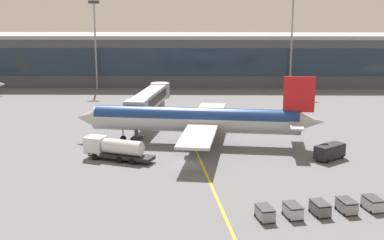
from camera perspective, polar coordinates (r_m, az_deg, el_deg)
ground_plane at (r=76.14m, az=-0.50°, el=-4.80°), size 700.00×700.00×0.00m
apron_lead_in_line at (r=78.03m, az=0.89°, el=-4.37°), size 10.44×79.39×0.01m
terminal_building at (r=152.45m, az=-2.99°, el=6.68°), size 176.90×19.64×14.26m
main_airliner at (r=85.79m, az=0.56°, el=0.02°), size 41.31×32.83×11.54m
jet_bridge at (r=99.38m, az=-4.61°, el=2.31°), size 6.64×23.34×6.80m
fuel_tanker at (r=78.45m, az=-8.47°, el=-3.09°), size 11.00×6.09×3.25m
crew_van at (r=80.41m, az=14.76°, el=-3.31°), size 5.21×4.78×2.30m
baggage_cart_0 at (r=57.46m, az=7.96°, el=-10.02°), size 2.14×2.93×1.48m
baggage_cart_1 at (r=58.59m, az=10.94°, el=-9.67°), size 2.14×2.93×1.48m
baggage_cart_2 at (r=59.87m, az=13.80°, el=-9.32°), size 2.14×2.93×1.48m
baggage_cart_3 at (r=61.29m, az=16.52°, el=-8.96°), size 2.14×2.93×1.48m
baggage_cart_4 at (r=62.84m, az=19.11°, el=-8.60°), size 2.14×2.93×1.48m
apron_light_mast_0 at (r=141.71m, az=10.84°, el=8.93°), size 2.80×0.50×24.58m
apron_light_mast_2 at (r=142.37m, az=-10.52°, el=8.76°), size 2.80×0.50×23.61m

